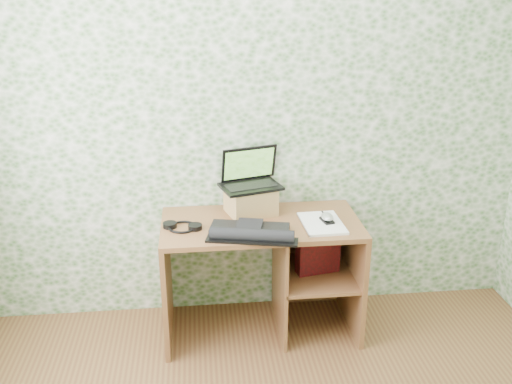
{
  "coord_description": "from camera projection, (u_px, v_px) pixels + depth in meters",
  "views": [
    {
      "loc": [
        -0.37,
        -1.69,
        2.14
      ],
      "look_at": [
        -0.04,
        1.39,
        0.96
      ],
      "focal_mm": 40.0,
      "sensor_mm": 36.0,
      "label": 1
    }
  ],
  "objects": [
    {
      "name": "headphones",
      "position": [
        182.0,
        227.0,
        3.35
      ],
      "size": [
        0.23,
        0.21,
        0.03
      ],
      "rotation": [
        0.0,
        0.0,
        -0.28
      ],
      "color": "black",
      "rests_on": "desk"
    },
    {
      "name": "keyboard",
      "position": [
        251.0,
        232.0,
        3.25
      ],
      "size": [
        0.53,
        0.36,
        0.07
      ],
      "rotation": [
        0.0,
        0.0,
        -0.22
      ],
      "color": "black",
      "rests_on": "desk"
    },
    {
      "name": "desk",
      "position": [
        273.0,
        259.0,
        3.57
      ],
      "size": [
        1.2,
        0.6,
        0.75
      ],
      "color": "brown",
      "rests_on": "floor"
    },
    {
      "name": "mouse",
      "position": [
        327.0,
        218.0,
        3.4
      ],
      "size": [
        0.09,
        0.12,
        0.04
      ],
      "primitive_type": "ellipsoid",
      "rotation": [
        0.0,
        0.0,
        0.21
      ],
      "color": "silver",
      "rests_on": "notepad"
    },
    {
      "name": "red_box",
      "position": [
        318.0,
        249.0,
        3.54
      ],
      "size": [
        0.28,
        0.14,
        0.32
      ],
      "primitive_type": "cube",
      "rotation": [
        0.0,
        0.0,
        0.19
      ],
      "color": "maroon",
      "rests_on": "desk"
    },
    {
      "name": "riser",
      "position": [
        251.0,
        200.0,
        3.54
      ],
      "size": [
        0.33,
        0.3,
        0.17
      ],
      "primitive_type": "cube",
      "rotation": [
        0.0,
        0.0,
        0.28
      ],
      "color": "#A87B4B",
      "rests_on": "desk"
    },
    {
      "name": "laptop",
      "position": [
        250.0,
        177.0,
        3.52
      ],
      "size": [
        0.41,
        0.34,
        0.24
      ],
      "rotation": [
        0.0,
        0.0,
        0.28
      ],
      "color": "black",
      "rests_on": "riser"
    },
    {
      "name": "pen",
      "position": [
        326.0,
        216.0,
        3.47
      ],
      "size": [
        0.03,
        0.15,
        0.01
      ],
      "primitive_type": "cylinder",
      "rotation": [
        1.57,
        0.0,
        0.15
      ],
      "color": "black",
      "rests_on": "notepad"
    },
    {
      "name": "notepad",
      "position": [
        322.0,
        223.0,
        3.4
      ],
      "size": [
        0.25,
        0.34,
        0.02
      ],
      "primitive_type": "cube",
      "rotation": [
        0.0,
        0.0,
        0.04
      ],
      "color": "white",
      "rests_on": "desk"
    },
    {
      "name": "wall_back",
      "position": [
        255.0,
        121.0,
        3.53
      ],
      "size": [
        3.5,
        0.0,
        3.5
      ],
      "primitive_type": "plane",
      "rotation": [
        1.57,
        0.0,
        0.0
      ],
      "color": "silver",
      "rests_on": "ground"
    }
  ]
}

